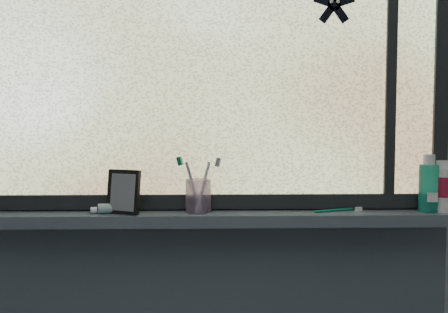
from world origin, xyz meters
name	(u,v)px	position (x,y,z in m)	size (l,w,h in m)	color
wall_back	(216,143)	(0.00, 1.30, 1.25)	(3.00, 0.01, 2.50)	#9EA3A8
windowsill	(216,218)	(0.00, 1.23, 1.00)	(1.62, 0.14, 0.04)	#454F5C
window_pane	(216,61)	(0.00, 1.28, 1.53)	(1.50, 0.01, 1.00)	silver
frame_bottom	(216,201)	(0.00, 1.28, 1.05)	(1.60, 0.03, 0.05)	black
frame_right	(441,62)	(0.78, 1.28, 1.53)	(0.05, 0.03, 1.10)	black
frame_mullion	(391,62)	(0.60, 1.28, 1.53)	(0.04, 0.03, 1.00)	black
starfish_sticker	(334,4)	(0.40, 1.27, 1.72)	(0.15, 0.02, 0.15)	black
vanity_mirror	(123,192)	(-0.31, 1.21, 1.09)	(0.12, 0.06, 0.15)	black
toothpaste_tube	(113,208)	(-0.34, 1.22, 1.04)	(0.18, 0.04, 0.03)	silver
toothbrush_cup	(198,196)	(-0.06, 1.23, 1.08)	(0.08, 0.08, 0.11)	#B694C4
toothbrush_lying	(334,210)	(0.40, 1.24, 1.03)	(0.19, 0.02, 0.01)	#0B6A51
mouthwash_bottle	(429,183)	(0.72, 1.22, 1.12)	(0.06, 0.06, 0.16)	teal
cream_tube	(443,185)	(0.77, 1.22, 1.11)	(0.05, 0.05, 0.12)	silver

